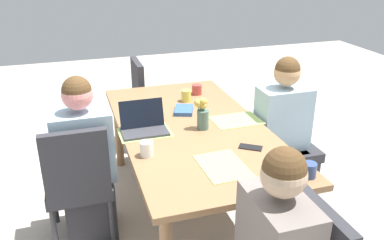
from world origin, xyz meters
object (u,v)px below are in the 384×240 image
Objects in this scene: dining_table at (192,135)px; chair_far_left_far at (78,179)px; coffee_mug_centre_right at (309,170)px; chair_near_left_mid at (283,136)px; person_far_left_far at (86,169)px; laptop_far_left_far at (144,126)px; flower_vase at (202,113)px; coffee_mug_near_right at (147,149)px; person_near_left_mid at (281,138)px; coffee_mug_near_left at (197,90)px; book_red_cover at (184,110)px; chair_head_right_right_near at (150,98)px; phone_black at (251,147)px; coffee_mug_centre_left at (186,96)px.

chair_far_left_far is (-0.09, 0.84, -0.16)m from dining_table.
chair_near_left_mid is at bearing -22.19° from coffee_mug_centre_right.
person_far_left_far is 0.50m from laptop_far_left_far.
flower_vase reaches higher than coffee_mug_near_right.
person_near_left_mid is 13.92× the size of coffee_mug_centre_right.
coffee_mug_near_left is 0.90× the size of coffee_mug_near_right.
laptop_far_left_far reaches higher than book_red_cover.
chair_head_right_right_near is at bearing 31.61° from person_near_left_mid.
chair_head_right_right_near is 10.48× the size of coffee_mug_centre_right.
coffee_mug_near_right reaches higher than coffee_mug_centre_right.
laptop_far_left_far reaches higher than coffee_mug_near_right.
person_near_left_mid is at bearing -90.52° from laptop_far_left_far.
person_near_left_mid is at bearing -86.39° from chair_far_left_far.
chair_far_left_far is 3.76× the size of flower_vase.
coffee_mug_near_left is at bearing 44.77° from chair_near_left_mid.
coffee_mug_near_right is at bearing -120.31° from chair_far_left_far.
flower_vase is (-0.07, 0.69, 0.33)m from person_near_left_mid.
coffee_mug_near_right is at bearing 146.62° from coffee_mug_near_left.
chair_head_right_right_near is at bearing -29.11° from person_far_left_far.
book_red_cover is (-1.01, -0.07, 0.25)m from chair_head_right_right_near.
person_far_left_far is 0.90m from flower_vase.
laptop_far_left_far is at bearing 89.48° from person_near_left_mid.
coffee_mug_near_right is 1.13× the size of coffee_mug_centre_right.
flower_vase is 2.46× the size of coffee_mug_near_right.
phone_black is at bearing -98.26° from coffee_mug_near_right.
chair_near_left_mid and chair_far_left_far have the same top height.
flower_vase is (0.03, -0.90, 0.36)m from chair_far_left_far.
coffee_mug_near_left is at bearing -55.73° from chair_far_left_far.
coffee_mug_centre_left is at bearing -43.14° from laptop_far_left_far.
person_near_left_mid is 4.99× the size of flower_vase.
flower_vase is at bearing -87.78° from chair_far_left_far.
chair_near_left_mid is 6.00× the size of phone_black.
flower_vase is at bearing -175.68° from chair_head_right_right_near.
dining_table is 0.76m from person_near_left_mid.
dining_table is 0.71m from coffee_mug_near_left.
coffee_mug_near_left is at bearing -33.38° from coffee_mug_near_right.
chair_head_right_right_near is at bearing 24.25° from coffee_mug_near_left.
person_near_left_mid is 1.52m from chair_head_right_right_near.
person_far_left_far reaches higher than chair_near_left_mid.
laptop_far_left_far is at bearing 145.87° from book_red_cover.
coffee_mug_centre_left is at bearing -59.25° from person_far_left_far.
person_far_left_far is (-0.02, 0.78, -0.14)m from dining_table.
chair_far_left_far is at bearing 93.61° from person_near_left_mid.
coffee_mug_centre_left is (-0.79, -0.15, 0.29)m from chair_head_right_right_near.
coffee_mug_near_left is at bearing -155.75° from chair_head_right_right_near.
phone_black is at bearing -152.18° from flower_vase.
person_far_left_far is 1.51m from chair_head_right_right_near.
coffee_mug_centre_left reaches higher than dining_table.
coffee_mug_near_left is 1.19m from coffee_mug_near_right.
flower_vase is at bearing 174.81° from coffee_mug_centre_left.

